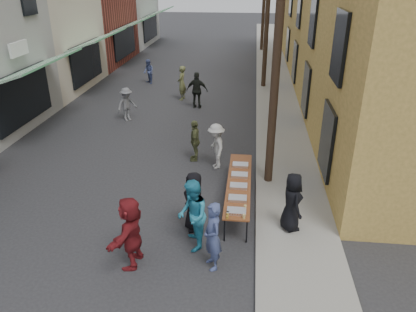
% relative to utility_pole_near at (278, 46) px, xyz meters
% --- Properties ---
extents(ground, '(120.00, 120.00, 0.00)m').
position_rel_utility_pole_near_xyz_m(ground, '(-4.30, -3.00, -4.50)').
color(ground, '#28282B').
rests_on(ground, ground).
extents(sidewalk, '(2.20, 60.00, 0.10)m').
position_rel_utility_pole_near_xyz_m(sidewalk, '(0.70, 12.00, -4.45)').
color(sidewalk, gray).
rests_on(sidewalk, ground).
extents(storefront_row, '(8.00, 37.00, 9.00)m').
position_rel_utility_pole_near_xyz_m(storefront_row, '(-14.30, 11.96, -0.38)').
color(storefront_row, maroon).
rests_on(storefront_row, ground).
extents(building_ochre, '(10.00, 28.00, 10.00)m').
position_rel_utility_pole_near_xyz_m(building_ochre, '(6.80, 11.00, 0.50)').
color(building_ochre, olive).
rests_on(building_ochre, ground).
extents(utility_pole_near, '(0.26, 0.26, 9.00)m').
position_rel_utility_pole_near_xyz_m(utility_pole_near, '(0.00, 0.00, 0.00)').
color(utility_pole_near, '#2D2116').
rests_on(utility_pole_near, ground).
extents(utility_pole_mid, '(0.26, 0.26, 9.00)m').
position_rel_utility_pole_near_xyz_m(utility_pole_mid, '(0.00, 12.00, 0.00)').
color(utility_pole_mid, '#2D2116').
rests_on(utility_pole_mid, ground).
extents(serving_table, '(0.70, 4.00, 0.75)m').
position_rel_utility_pole_near_xyz_m(serving_table, '(-0.93, -1.48, -3.79)').
color(serving_table, brown).
rests_on(serving_table, ground).
extents(catering_tray_sausage, '(0.50, 0.33, 0.08)m').
position_rel_utility_pole_near_xyz_m(catering_tray_sausage, '(-0.93, -3.13, -3.71)').
color(catering_tray_sausage, maroon).
rests_on(catering_tray_sausage, serving_table).
extents(catering_tray_foil_b, '(0.50, 0.33, 0.08)m').
position_rel_utility_pole_near_xyz_m(catering_tray_foil_b, '(-0.93, -2.48, -3.71)').
color(catering_tray_foil_b, '#B2B2B7').
rests_on(catering_tray_foil_b, serving_table).
extents(catering_tray_buns, '(0.50, 0.33, 0.08)m').
position_rel_utility_pole_near_xyz_m(catering_tray_buns, '(-0.93, -1.78, -3.71)').
color(catering_tray_buns, tan).
rests_on(catering_tray_buns, serving_table).
extents(catering_tray_foil_d, '(0.50, 0.33, 0.08)m').
position_rel_utility_pole_near_xyz_m(catering_tray_foil_d, '(-0.93, -1.08, -3.71)').
color(catering_tray_foil_d, '#B2B2B7').
rests_on(catering_tray_foil_d, serving_table).
extents(catering_tray_buns_end, '(0.50, 0.33, 0.08)m').
position_rel_utility_pole_near_xyz_m(catering_tray_buns_end, '(-0.93, -0.38, -3.71)').
color(catering_tray_buns_end, tan).
rests_on(catering_tray_buns_end, serving_table).
extents(condiment_jar_a, '(0.07, 0.07, 0.08)m').
position_rel_utility_pole_near_xyz_m(condiment_jar_a, '(-1.15, -3.43, -3.71)').
color(condiment_jar_a, '#A57F26').
rests_on(condiment_jar_a, serving_table).
extents(condiment_jar_b, '(0.07, 0.07, 0.08)m').
position_rel_utility_pole_near_xyz_m(condiment_jar_b, '(-1.15, -3.33, -3.71)').
color(condiment_jar_b, '#A57F26').
rests_on(condiment_jar_b, serving_table).
extents(condiment_jar_c, '(0.07, 0.07, 0.08)m').
position_rel_utility_pole_near_xyz_m(condiment_jar_c, '(-1.15, -3.23, -3.71)').
color(condiment_jar_c, '#A57F26').
rests_on(condiment_jar_c, serving_table).
extents(cup_stack, '(0.08, 0.08, 0.12)m').
position_rel_utility_pole_near_xyz_m(cup_stack, '(-0.73, -3.38, -3.69)').
color(cup_stack, tan).
rests_on(cup_stack, serving_table).
extents(guest_front_a, '(0.84, 0.98, 1.70)m').
position_rel_utility_pole_near_xyz_m(guest_front_a, '(-2.09, -2.86, -3.65)').
color(guest_front_a, black).
rests_on(guest_front_a, ground).
extents(guest_front_b, '(0.65, 0.75, 1.73)m').
position_rel_utility_pole_near_xyz_m(guest_front_b, '(-1.44, -4.38, -3.63)').
color(guest_front_b, '#414D7D').
rests_on(guest_front_b, ground).
extents(guest_front_c, '(0.90, 1.05, 1.89)m').
position_rel_utility_pole_near_xyz_m(guest_front_c, '(-2.01, -3.69, -3.55)').
color(guest_front_c, teal).
rests_on(guest_front_c, ground).
extents(guest_front_d, '(0.91, 1.20, 1.65)m').
position_rel_utility_pole_near_xyz_m(guest_front_d, '(-1.84, 0.95, -3.68)').
color(guest_front_d, beige).
rests_on(guest_front_d, ground).
extents(guest_front_e, '(0.44, 0.94, 1.56)m').
position_rel_utility_pole_near_xyz_m(guest_front_e, '(-2.67, 1.50, -3.72)').
color(guest_front_e, '#595F37').
rests_on(guest_front_e, ground).
extents(guest_queue_back, '(0.69, 1.73, 1.82)m').
position_rel_utility_pole_near_xyz_m(guest_queue_back, '(-3.36, -4.48, -3.59)').
color(guest_queue_back, maroon).
rests_on(guest_queue_back, ground).
extents(server, '(0.75, 0.93, 1.65)m').
position_rel_utility_pole_near_xyz_m(server, '(0.51, -2.72, -3.58)').
color(server, black).
rests_on(server, sidewalk).
extents(passerby_left, '(1.09, 1.15, 1.57)m').
position_rel_utility_pole_near_xyz_m(passerby_left, '(-6.42, 5.45, -3.72)').
color(passerby_left, slate).
rests_on(passerby_left, ground).
extents(passerby_mid, '(1.11, 0.52, 1.85)m').
position_rel_utility_pole_near_xyz_m(passerby_mid, '(-3.42, 7.66, -3.58)').
color(passerby_mid, black).
rests_on(passerby_mid, ground).
extents(passerby_right, '(0.51, 0.71, 1.83)m').
position_rel_utility_pole_near_xyz_m(passerby_right, '(-4.44, 9.03, -3.58)').
color(passerby_right, '#5F653A').
rests_on(passerby_right, ground).
extents(passerby_far, '(0.88, 0.91, 1.48)m').
position_rel_utility_pole_near_xyz_m(passerby_far, '(-7.05, 12.16, -3.76)').
color(passerby_far, '#4B5991').
rests_on(passerby_far, ground).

